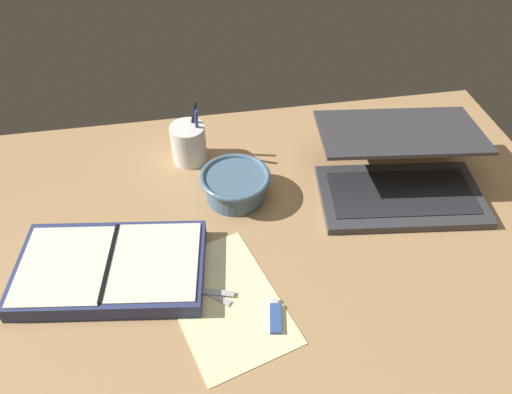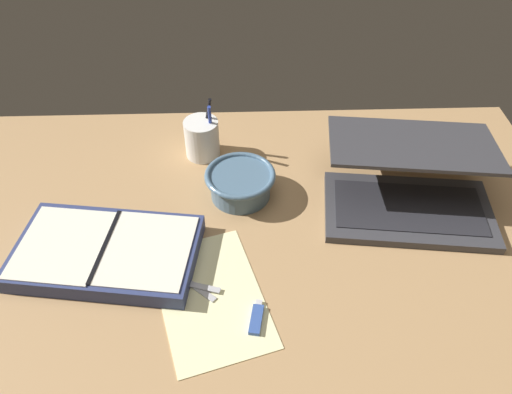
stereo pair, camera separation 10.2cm
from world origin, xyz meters
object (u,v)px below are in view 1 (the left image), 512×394
Objects in this scene: pen_cup at (189,143)px; planner at (111,268)px; scissors at (185,286)px; laptop at (400,173)px; bowl at (235,184)px.

pen_cup reaches higher than planner.
laptop is at bearing 49.52° from scissors.
scissors is (-49.61, -19.09, -4.51)cm from laptop.
laptop is 2.49× the size of bowl.
laptop is 36.82cm from bowl.
laptop reaches higher than scissors.
bowl is 1.03× the size of pen_cup.
bowl is 17.62cm from pen_cup.
pen_cup reaches higher than bowl.
bowl is at bearing 41.79° from planner.
bowl is at bearing -179.26° from laptop.
bowl is at bearing 89.08° from scissors.
scissors is at bearing -119.39° from bowl.
laptop reaches higher than bowl.
bowl is 0.41× the size of planner.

